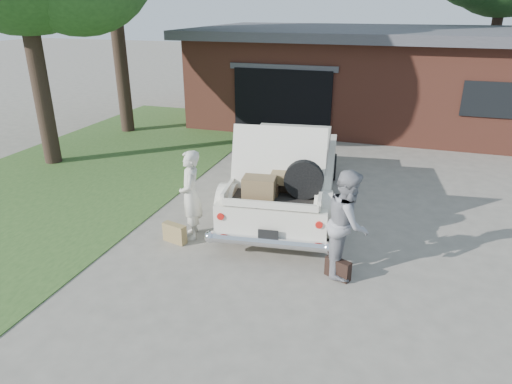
% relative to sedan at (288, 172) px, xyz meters
% --- Properties ---
extents(ground, '(90.00, 90.00, 0.00)m').
position_rel_sedan_xyz_m(ground, '(-0.05, -2.67, -0.76)').
color(ground, gray).
rests_on(ground, ground).
extents(grass_strip, '(6.00, 16.00, 0.02)m').
position_rel_sedan_xyz_m(grass_strip, '(-5.55, 0.33, -0.75)').
color(grass_strip, '#2D4C1E').
rests_on(grass_strip, ground).
extents(house, '(12.80, 7.80, 3.30)m').
position_rel_sedan_xyz_m(house, '(0.93, 8.80, 0.91)').
color(house, brown).
rests_on(house, ground).
extents(sedan, '(2.59, 5.36, 2.09)m').
position_rel_sedan_xyz_m(sedan, '(0.00, 0.00, 0.00)').
color(sedan, silver).
rests_on(sedan, ground).
extents(woman_left, '(0.62, 0.73, 1.69)m').
position_rel_sedan_xyz_m(woman_left, '(-1.34, -1.99, 0.08)').
color(woman_left, beige).
rests_on(woman_left, ground).
extents(woman_right, '(0.73, 0.91, 1.76)m').
position_rel_sedan_xyz_m(woman_right, '(1.57, -2.33, 0.12)').
color(woman_right, gray).
rests_on(woman_right, ground).
extents(suitcase_left, '(0.49, 0.26, 0.36)m').
position_rel_sedan_xyz_m(suitcase_left, '(-1.55, -2.30, -0.58)').
color(suitcase_left, '#98804D').
rests_on(suitcase_left, ground).
extents(suitcase_right, '(0.45, 0.30, 0.33)m').
position_rel_sedan_xyz_m(suitcase_right, '(1.50, -2.58, -0.60)').
color(suitcase_right, black).
rests_on(suitcase_right, ground).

